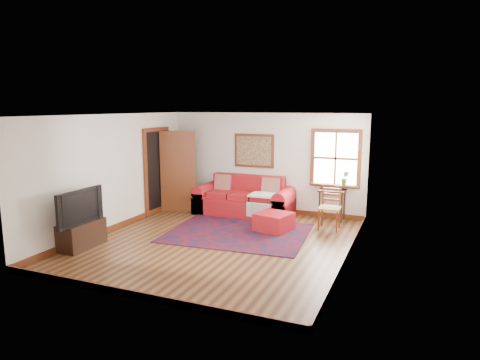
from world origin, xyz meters
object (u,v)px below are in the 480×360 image
at_px(side_table, 332,195).
at_px(red_leather_sofa, 245,202).
at_px(media_cabinet, 82,235).
at_px(red_ottoman, 274,222).
at_px(ladder_back_chair, 330,206).

bearing_deg(side_table, red_leather_sofa, -173.33).
xyz_separation_m(red_leather_sofa, media_cabinet, (-1.90, -3.56, -0.06)).
xyz_separation_m(red_ottoman, side_table, (0.99, 1.35, 0.42)).
bearing_deg(red_leather_sofa, side_table, 6.67).
relative_size(red_ottoman, media_cabinet, 0.74).
bearing_deg(media_cabinet, side_table, 43.50).
bearing_deg(media_cabinet, ladder_back_chair, 36.77).
relative_size(red_ottoman, side_table, 0.93).
bearing_deg(media_cabinet, red_ottoman, 39.10).
xyz_separation_m(red_ottoman, media_cabinet, (-3.03, -2.46, 0.06)).
xyz_separation_m(side_table, ladder_back_chair, (0.09, -0.74, -0.09)).
relative_size(side_table, ladder_back_chair, 0.76).
bearing_deg(side_table, media_cabinet, -136.50).
height_order(red_leather_sofa, media_cabinet, red_leather_sofa).
relative_size(red_leather_sofa, ladder_back_chair, 2.51).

